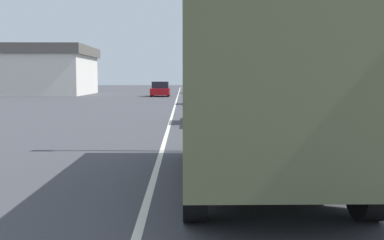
# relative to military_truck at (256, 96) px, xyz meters

# --- Properties ---
(ground_plane) EXTENTS (180.00, 180.00, 0.00)m
(ground_plane) POSITION_rel_military_truck_xyz_m (-1.81, 27.63, -1.54)
(ground_plane) COLOR #424247
(lane_centre_stripe) EXTENTS (0.12, 120.00, 0.00)m
(lane_centre_stripe) POSITION_rel_military_truck_xyz_m (-1.81, 27.63, -1.54)
(lane_centre_stripe) COLOR silver
(lane_centre_stripe) RESTS_ON ground
(sidewalk_right) EXTENTS (1.80, 120.00, 0.12)m
(sidewalk_right) POSITION_rel_military_truck_xyz_m (2.69, 27.63, -1.48)
(sidewalk_right) COLOR beige
(sidewalk_right) RESTS_ON ground
(grass_strip_right) EXTENTS (7.00, 120.00, 0.02)m
(grass_strip_right) POSITION_rel_military_truck_xyz_m (7.09, 27.63, -1.53)
(grass_strip_right) COLOR #56843D
(grass_strip_right) RESTS_ON ground
(military_truck) EXTENTS (2.54, 6.79, 2.65)m
(military_truck) POSITION_rel_military_truck_xyz_m (0.00, 0.00, 0.00)
(military_truck) COLOR #474C38
(military_truck) RESTS_ON ground
(car_nearest_ahead) EXTENTS (1.89, 4.83, 1.36)m
(car_nearest_ahead) POSITION_rel_military_truck_xyz_m (0.23, 11.44, -0.91)
(car_nearest_ahead) COLOR tan
(car_nearest_ahead) RESTS_ON ground
(car_second_ahead) EXTENTS (1.71, 4.32, 1.47)m
(car_second_ahead) POSITION_rel_military_truck_xyz_m (0.25, 25.69, -0.88)
(car_second_ahead) COLOR navy
(car_second_ahead) RESTS_ON ground
(car_third_ahead) EXTENTS (1.87, 4.03, 1.49)m
(car_third_ahead) POSITION_rel_military_truck_xyz_m (-3.55, 40.32, -0.87)
(car_third_ahead) COLOR maroon
(car_third_ahead) RESTS_ON ground
(car_fourth_ahead) EXTENTS (1.73, 4.23, 1.48)m
(car_fourth_ahead) POSITION_rel_military_truck_xyz_m (0.11, 50.76, -0.87)
(car_fourth_ahead) COLOR navy
(car_fourth_ahead) RESTS_ON ground
(building_distant) EXTENTS (18.03, 12.58, 5.37)m
(building_distant) POSITION_rel_military_truck_xyz_m (-20.65, 46.41, 1.18)
(building_distant) COLOR beige
(building_distant) RESTS_ON ground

